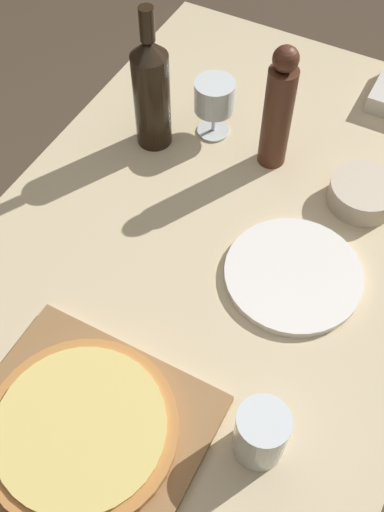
{
  "coord_description": "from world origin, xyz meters",
  "views": [
    {
      "loc": [
        0.27,
        -0.5,
        1.63
      ],
      "look_at": [
        -0.0,
        0.01,
        0.81
      ],
      "focal_mm": 42.0,
      "sensor_mm": 36.0,
      "label": 1
    }
  ],
  "objects_px": {
    "wine_bottle": "(151,92)",
    "pepper_mill": "(278,111)",
    "wine_glass": "(214,98)",
    "pizza": "(81,428)",
    "small_bowl": "(363,193)"
  },
  "relations": [
    {
      "from": "pizza",
      "to": "wine_glass",
      "type": "relative_size",
      "value": 2.25
    },
    {
      "from": "pepper_mill",
      "to": "wine_glass",
      "type": "relative_size",
      "value": 2.1
    },
    {
      "from": "wine_bottle",
      "to": "pepper_mill",
      "type": "bearing_deg",
      "value": 14.45
    },
    {
      "from": "pizza",
      "to": "wine_glass",
      "type": "distance_m",
      "value": 0.69
    },
    {
      "from": "wine_glass",
      "to": "small_bowl",
      "type": "height_order",
      "value": "wine_glass"
    },
    {
      "from": "pizza",
      "to": "wine_bottle",
      "type": "xyz_separation_m",
      "value": [
        -0.22,
        0.6,
        0.1
      ]
    },
    {
      "from": "small_bowl",
      "to": "wine_glass",
      "type": "bearing_deg",
      "value": 173.2
    },
    {
      "from": "pizza",
      "to": "wine_glass",
      "type": "xyz_separation_m",
      "value": [
        -0.12,
        0.67,
        0.06
      ]
    },
    {
      "from": "wine_bottle",
      "to": "small_bowl",
      "type": "xyz_separation_m",
      "value": [
        0.44,
        0.04,
        -0.1
      ]
    },
    {
      "from": "wine_glass",
      "to": "wine_bottle",
      "type": "bearing_deg",
      "value": -140.91
    },
    {
      "from": "wine_bottle",
      "to": "pepper_mill",
      "type": "xyz_separation_m",
      "value": [
        0.24,
        0.06,
        0.0
      ]
    },
    {
      "from": "pepper_mill",
      "to": "small_bowl",
      "type": "distance_m",
      "value": 0.23
    },
    {
      "from": "wine_bottle",
      "to": "wine_glass",
      "type": "distance_m",
      "value": 0.13
    },
    {
      "from": "wine_glass",
      "to": "pizza",
      "type": "bearing_deg",
      "value": -79.61
    },
    {
      "from": "pepper_mill",
      "to": "small_bowl",
      "type": "relative_size",
      "value": 2.02
    }
  ]
}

